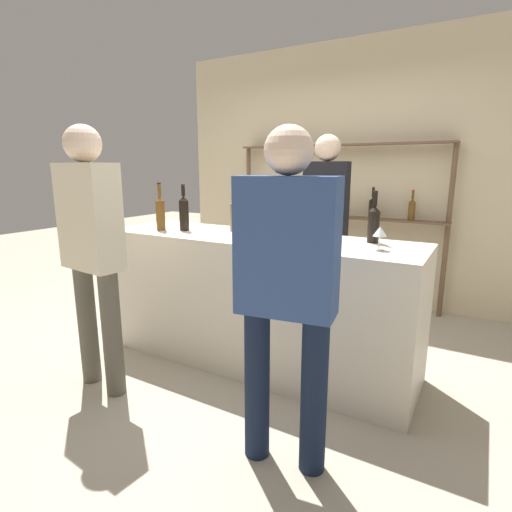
% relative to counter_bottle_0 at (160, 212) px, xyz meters
% --- Properties ---
extents(ground_plane, '(16.00, 16.00, 0.00)m').
position_rel_counter_bottle_0_xyz_m(ground_plane, '(0.80, 0.13, -1.13)').
color(ground_plane, '#B2A893').
extents(bar_counter, '(2.38, 0.70, 0.99)m').
position_rel_counter_bottle_0_xyz_m(bar_counter, '(0.80, 0.13, -0.64)').
color(bar_counter, beige).
rests_on(bar_counter, ground_plane).
extents(back_wall, '(3.98, 0.12, 2.80)m').
position_rel_counter_bottle_0_xyz_m(back_wall, '(0.80, 2.08, 0.27)').
color(back_wall, beige).
rests_on(back_wall, ground_plane).
extents(back_shelf, '(2.31, 0.18, 1.73)m').
position_rel_counter_bottle_0_xyz_m(back_shelf, '(0.79, 1.90, 0.02)').
color(back_shelf, brown).
rests_on(back_shelf, ground_plane).
extents(counter_bottle_0, '(0.07, 0.07, 0.38)m').
position_rel_counter_bottle_0_xyz_m(counter_bottle_0, '(0.00, 0.00, 0.00)').
color(counter_bottle_0, brown).
rests_on(counter_bottle_0, bar_counter).
extents(counter_bottle_1, '(0.08, 0.08, 0.35)m').
position_rel_counter_bottle_0_xyz_m(counter_bottle_1, '(1.61, 0.31, -0.01)').
color(counter_bottle_1, black).
rests_on(counter_bottle_1, bar_counter).
extents(counter_bottle_2, '(0.08, 0.08, 0.34)m').
position_rel_counter_bottle_0_xyz_m(counter_bottle_2, '(0.95, 0.30, -0.02)').
color(counter_bottle_2, '#0F1956').
rests_on(counter_bottle_2, bar_counter).
extents(counter_bottle_3, '(0.07, 0.07, 0.36)m').
position_rel_counter_bottle_0_xyz_m(counter_bottle_3, '(0.17, 0.09, 0.00)').
color(counter_bottle_3, black).
rests_on(counter_bottle_3, bar_counter).
extents(wine_glass, '(0.08, 0.08, 0.15)m').
position_rel_counter_bottle_0_xyz_m(wine_glass, '(1.70, 0.08, -0.03)').
color(wine_glass, silver).
rests_on(wine_glass, bar_counter).
extents(ice_bucket, '(0.23, 0.23, 0.22)m').
position_rel_counter_bottle_0_xyz_m(ice_bucket, '(0.59, 0.30, -0.03)').
color(ice_bucket, '#846647').
rests_on(ice_bucket, bar_counter).
extents(customer_left, '(0.46, 0.24, 1.74)m').
position_rel_counter_bottle_0_xyz_m(customer_left, '(0.08, -0.72, -0.11)').
color(customer_left, '#575347').
rests_on(customer_left, ground_plane).
extents(server_behind_counter, '(0.40, 0.23, 1.77)m').
position_rel_counter_bottle_0_xyz_m(server_behind_counter, '(0.99, 1.07, -0.07)').
color(server_behind_counter, black).
rests_on(server_behind_counter, ground_plane).
extents(customer_right, '(0.49, 0.27, 1.66)m').
position_rel_counter_bottle_0_xyz_m(customer_right, '(1.48, -0.74, -0.16)').
color(customer_right, '#121C33').
rests_on(customer_right, ground_plane).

